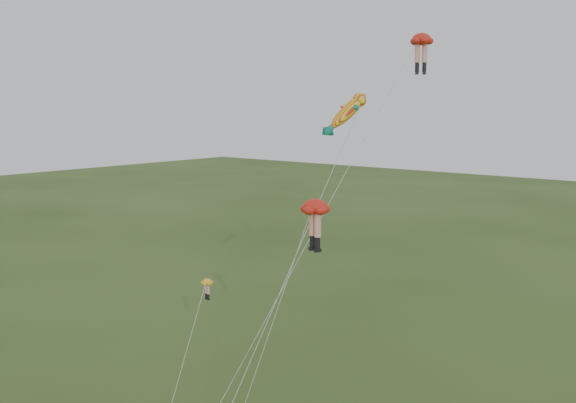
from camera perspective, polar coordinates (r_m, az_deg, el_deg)
The scene contains 4 objects.
legs_kite_red_high at distance 38.78m, azimuth 11.40°, elevation 13.06°, with size 7.86×13.14×23.14m.
legs_kite_red_mid at distance 31.27m, azimuth 2.31°, elevation -1.13°, with size 4.71×4.23×14.50m.
legs_kite_yellow at distance 41.11m, azimuth -7.49°, elevation -8.19°, with size 3.78×7.60×8.09m.
fish_kite at distance 39.00m, azimuth 5.31°, elevation 7.84°, with size 2.23×14.23×20.02m.
Camera 1 is at (23.66, -22.60, 18.94)m, focal length 40.00 mm.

